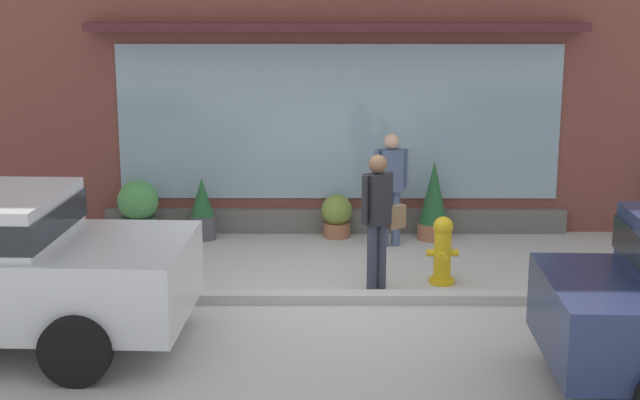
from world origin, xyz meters
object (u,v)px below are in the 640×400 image
at_px(potted_plant_window_right, 138,209).
at_px(potted_plant_doorstep, 337,215).
at_px(fire_hydrant, 443,250).
at_px(potted_plant_corner_tall, 434,202).
at_px(pedestrian_passerby, 391,181).
at_px(pedestrian_with_handbag, 379,212).
at_px(potted_plant_window_center, 202,210).

bearing_deg(potted_plant_window_right, potted_plant_doorstep, 3.46).
relative_size(fire_hydrant, potted_plant_corner_tall, 0.73).
xyz_separation_m(pedestrian_passerby, potted_plant_corner_tall, (0.65, 0.38, -0.38)).
relative_size(fire_hydrant, potted_plant_window_right, 0.96).
bearing_deg(potted_plant_doorstep, pedestrian_with_handbag, -79.03).
bearing_deg(pedestrian_with_handbag, fire_hydrant, -21.14).
bearing_deg(potted_plant_window_center, potted_plant_doorstep, 3.57).
bearing_deg(pedestrian_passerby, potted_plant_corner_tall, 16.55).
relative_size(potted_plant_corner_tall, potted_plant_window_center, 1.28).
bearing_deg(pedestrian_with_handbag, potted_plant_window_right, 108.88).
bearing_deg(potted_plant_window_center, potted_plant_corner_tall, 0.34).
height_order(potted_plant_window_center, potted_plant_doorstep, potted_plant_window_center).
bearing_deg(potted_plant_window_center, fire_hydrant, -32.51).
bearing_deg(potted_plant_window_right, potted_plant_corner_tall, 0.96).
distance_m(fire_hydrant, potted_plant_corner_tall, 2.09).
distance_m(potted_plant_window_right, potted_plant_doorstep, 2.89).
distance_m(fire_hydrant, potted_plant_doorstep, 2.53).
distance_m(pedestrian_with_handbag, potted_plant_doorstep, 2.54).
xyz_separation_m(potted_plant_corner_tall, potted_plant_doorstep, (-1.40, 0.10, -0.23)).
bearing_deg(potted_plant_window_right, pedestrian_passerby, -4.84).
height_order(fire_hydrant, potted_plant_window_center, potted_plant_window_center).
height_order(potted_plant_window_right, potted_plant_doorstep, potted_plant_window_right).
bearing_deg(pedestrian_passerby, pedestrian_with_handbag, -111.77).
bearing_deg(potted_plant_window_right, fire_hydrant, -25.81).
bearing_deg(fire_hydrant, potted_plant_doorstep, 120.30).
relative_size(pedestrian_passerby, potted_plant_window_right, 1.82).
bearing_deg(pedestrian_passerby, potted_plant_doorstep, 133.69).
distance_m(potted_plant_window_center, potted_plant_doorstep, 1.96).
height_order(fire_hydrant, pedestrian_passerby, pedestrian_passerby).
distance_m(potted_plant_window_right, potted_plant_window_center, 0.92).
bearing_deg(potted_plant_doorstep, fire_hydrant, -59.70).
xyz_separation_m(pedestrian_with_handbag, potted_plant_window_center, (-2.43, 2.30, -0.53)).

